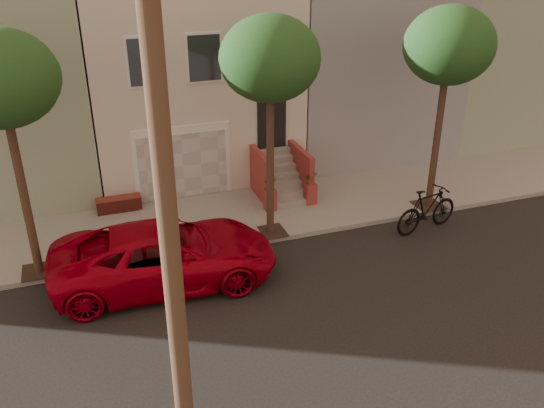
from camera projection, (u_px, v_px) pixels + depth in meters
name	position (u px, v px, depth m)	size (l,w,h in m)	color
ground	(285.00, 318.00, 13.68)	(90.00, 90.00, 0.00)	black
sidewalk	(225.00, 218.00, 18.18)	(40.00, 3.70, 0.15)	gray
house_row	(181.00, 67.00, 21.58)	(33.10, 11.70, 7.00)	beige
tree_left	(0.00, 80.00, 13.04)	(2.70, 2.57, 6.30)	#2D2116
tree_mid	(270.00, 60.00, 14.99)	(2.70, 2.57, 6.30)	#2D2116
tree_right	(449.00, 47.00, 16.64)	(2.70, 2.57, 6.30)	#2D2116
pickup_truck	(165.00, 255.00, 14.77)	(2.65, 5.74, 1.59)	#A40012
motorcycle	(427.00, 209.00, 17.35)	(0.66, 2.33, 1.40)	black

